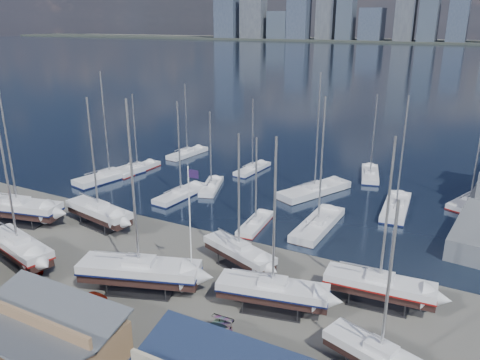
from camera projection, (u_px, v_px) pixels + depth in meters
The scene contains 30 objects.
ground at pixel (164, 268), 49.55m from camera, with size 1400.00×1400.00×0.00m, color #605E59.
water at pixel (448, 61), 308.69m from camera, with size 1400.00×600.00×0.40m, color #172335.
far_shore at pixel (470, 43), 525.60m from camera, with size 1400.00×80.00×2.20m, color #2D332D.
skyline at pixel (468, 7), 511.57m from camera, with size 639.14×43.80×107.69m.
shed_grey at pixel (35, 336), 35.48m from camera, with size 12.60×8.40×4.17m.
sailboat_cradle_0 at pixel (18, 208), 59.80m from camera, with size 11.94×5.64×18.41m.
sailboat_cradle_1 at pixel (19, 247), 49.66m from camera, with size 10.78×5.25×16.73m.
sailboat_cradle_2 at pixel (99, 211), 58.84m from camera, with size 10.45×4.59×16.45m.
sailboat_cradle_3 at pixel (140, 271), 44.66m from camera, with size 12.11×6.91×18.66m.
sailboat_cradle_4 at pixel (239, 252), 48.78m from camera, with size 9.21×5.45×14.64m.
sailboat_cradle_5 at pixel (273, 290), 41.63m from camera, with size 10.36×4.79×16.15m.
sailboat_cradle_6 at pixel (379, 285), 42.48m from camera, with size 10.04×3.45×15.96m.
sailboat_cradle_7 at pixel (380, 357), 33.59m from camera, with size 8.85×4.95×14.08m.
sailboat_moored_0 at pixel (110, 177), 77.19m from camera, with size 5.86×12.71×18.34m.
sailboat_moored_1 at pixel (138, 170), 81.23m from camera, with size 3.06×9.48×14.00m.
sailboat_moored_2 at pixel (188, 154), 90.73m from camera, with size 3.69×9.79×14.43m.
sailboat_moored_3 at pixel (181, 195), 69.42m from camera, with size 3.66×10.18×14.91m.
sailboat_moored_4 at pixel (211, 187), 72.66m from camera, with size 5.04×8.71×12.70m.
sailboat_moored_5 at pixel (252, 170), 81.22m from camera, with size 3.22×9.01×13.20m.
sailboat_moored_6 at pixel (256, 224), 59.47m from camera, with size 2.96×8.30×12.16m.
sailboat_moored_7 at pixel (314, 192), 70.68m from camera, with size 8.49×12.82×18.90m.
sailboat_moored_8 at pixel (370, 175), 78.34m from camera, with size 4.95×10.04×14.47m.
sailboat_moored_9 at pixel (318, 226), 58.87m from camera, with size 3.58×11.62×17.40m.
sailboat_moored_10 at pixel (396, 209), 64.40m from camera, with size 3.93×11.34×16.65m.
sailboat_moored_11 at pixel (470, 202), 66.81m from camera, with size 5.90×9.86×14.26m.
car_a at pixel (26, 279), 46.09m from camera, with size 1.74×4.33×1.48m, color gray.
car_b at pixel (66, 310), 41.20m from camera, with size 1.52×4.37×1.44m, color gray.
car_c at pixel (80, 308), 41.50m from camera, with size 2.20×4.78×1.33m, color gray.
car_d at pixel (207, 344), 36.70m from camera, with size 2.30×5.65×1.64m, color gray.
flagpole at pixel (191, 222), 42.74m from camera, with size 1.12×0.12×12.74m.
Camera 1 is at (27.68, -44.97, 24.86)m, focal length 35.00 mm.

